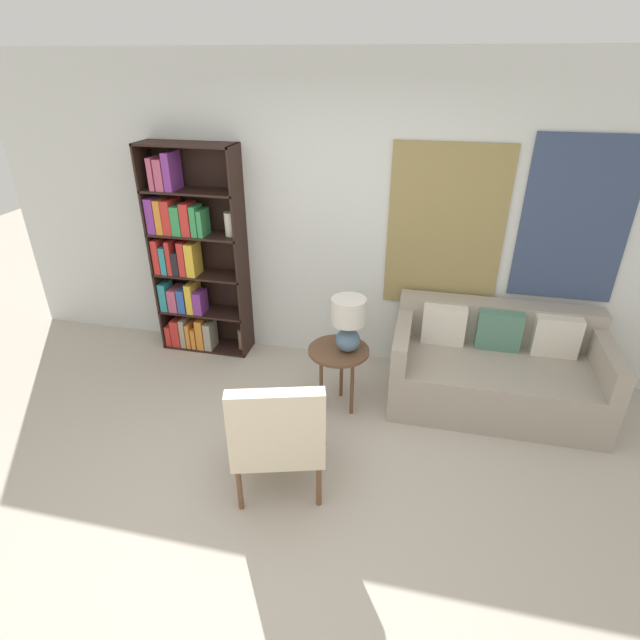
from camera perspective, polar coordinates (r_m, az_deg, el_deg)
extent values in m
plane|color=#B2A899|center=(3.51, -6.13, -20.51)|extent=(14.00, 14.00, 0.00)
cube|color=silver|center=(4.48, 1.30, 11.42)|extent=(6.40, 0.06, 2.70)
cube|color=olive|center=(4.36, 14.10, 10.02)|extent=(0.95, 0.02, 1.39)
cube|color=#334260|center=(4.46, 27.13, 9.99)|extent=(0.81, 0.02, 1.31)
cube|color=black|center=(5.02, -18.11, 7.53)|extent=(0.02, 0.30, 1.98)
cube|color=black|center=(4.65, -8.93, 7.03)|extent=(0.02, 0.30, 1.98)
cube|color=black|center=(4.58, -15.12, 18.85)|extent=(0.87, 0.30, 0.02)
cube|color=black|center=(5.23, -12.51, -2.78)|extent=(0.87, 0.30, 0.02)
cube|color=black|center=(4.94, -12.97, 7.91)|extent=(0.87, 0.01, 1.98)
cube|color=black|center=(5.05, -12.95, 1.06)|extent=(0.87, 0.30, 0.02)
cube|color=red|center=(5.32, -16.43, -1.32)|extent=(0.06, 0.23, 0.21)
cube|color=red|center=(5.27, -15.72, -1.10)|extent=(0.09, 0.23, 0.28)
cube|color=gray|center=(5.22, -14.97, -1.13)|extent=(0.05, 0.23, 0.30)
cube|color=orange|center=(5.21, -14.39, -1.40)|extent=(0.04, 0.23, 0.26)
cube|color=orange|center=(5.20, -13.82, -1.68)|extent=(0.04, 0.23, 0.21)
cube|color=orange|center=(5.13, -13.23, -1.34)|extent=(0.07, 0.20, 0.31)
cube|color=gray|center=(5.10, -12.40, -1.63)|extent=(0.07, 0.18, 0.29)
cylinder|color=#8C6B4C|center=(5.04, -8.92, -2.15)|extent=(0.07, 0.07, 0.21)
cube|color=black|center=(4.89, -13.44, 5.16)|extent=(0.87, 0.30, 0.02)
cube|color=teal|center=(5.11, -17.15, 2.69)|extent=(0.07, 0.17, 0.28)
cube|color=#B24C6B|center=(5.09, -16.05, 2.44)|extent=(0.09, 0.22, 0.23)
cube|color=#2D56A8|center=(5.03, -15.23, 2.30)|extent=(0.08, 0.18, 0.24)
cube|color=gold|center=(5.00, -14.27, 2.66)|extent=(0.07, 0.23, 0.30)
cube|color=#7A338C|center=(4.96, -13.51, 2.05)|extent=(0.09, 0.17, 0.22)
cube|color=black|center=(4.76, -13.96, 9.52)|extent=(0.87, 0.30, 0.02)
cube|color=red|center=(4.99, -17.65, 7.20)|extent=(0.06, 0.25, 0.33)
cube|color=teal|center=(4.96, -16.97, 6.77)|extent=(0.06, 0.23, 0.26)
cube|color=red|center=(4.91, -16.44, 7.04)|extent=(0.04, 0.21, 0.32)
cube|color=black|center=(4.88, -15.87, 6.37)|extent=(0.06, 0.17, 0.22)
cube|color=red|center=(4.86, -14.99, 7.04)|extent=(0.06, 0.24, 0.32)
cube|color=gold|center=(4.81, -14.26, 6.82)|extent=(0.08, 0.19, 0.31)
cube|color=black|center=(4.65, -14.52, 14.10)|extent=(0.87, 0.30, 0.02)
cube|color=#7A338C|center=(4.86, -18.27, 11.42)|extent=(0.08, 0.23, 0.32)
cube|color=orange|center=(4.81, -17.54, 11.29)|extent=(0.06, 0.19, 0.31)
cube|color=red|center=(4.79, -16.58, 11.39)|extent=(0.08, 0.25, 0.31)
cube|color=#338C4C|center=(4.74, -15.71, 11.03)|extent=(0.08, 0.21, 0.26)
cube|color=red|center=(4.69, -14.77, 11.15)|extent=(0.08, 0.19, 0.29)
cube|color=#338C4C|center=(4.64, -13.93, 10.98)|extent=(0.06, 0.17, 0.27)
cube|color=#338C4C|center=(4.63, -13.18, 10.81)|extent=(0.04, 0.19, 0.24)
cylinder|color=beige|center=(4.58, -10.20, 10.75)|extent=(0.11, 0.11, 0.21)
cylinder|color=#194723|center=(4.80, -18.78, 15.66)|extent=(0.06, 0.06, 0.26)
cube|color=#B24C6B|center=(4.72, -18.35, 15.64)|extent=(0.05, 0.18, 0.28)
cube|color=#B24C6B|center=(4.71, -17.37, 15.69)|extent=(0.07, 0.24, 0.27)
cube|color=#7A338C|center=(4.66, -16.53, 16.04)|extent=(0.07, 0.23, 0.32)
cylinder|color=brown|center=(3.78, -0.61, -12.50)|extent=(0.04, 0.04, 0.34)
cylinder|color=brown|center=(3.80, -8.50, -12.67)|extent=(0.04, 0.04, 0.34)
cylinder|color=brown|center=(3.39, -0.13, -18.35)|extent=(0.04, 0.04, 0.34)
cylinder|color=brown|center=(3.41, -9.17, -18.50)|extent=(0.04, 0.04, 0.34)
cube|color=beige|center=(3.44, -4.74, -12.85)|extent=(0.74, 0.76, 0.08)
cube|color=beige|center=(3.06, -5.02, -11.96)|extent=(0.59, 0.26, 0.49)
cube|color=brown|center=(3.35, -0.06, -10.90)|extent=(0.20, 0.55, 0.04)
cube|color=brown|center=(3.37, -9.59, -11.10)|extent=(0.20, 0.55, 0.04)
cube|color=#9E9384|center=(4.44, 19.20, -6.69)|extent=(1.68, 0.90, 0.42)
cube|color=#9E9384|center=(4.55, 19.63, -0.14)|extent=(1.68, 0.20, 0.36)
cube|color=#9E9384|center=(4.22, 9.44, -1.88)|extent=(0.12, 0.90, 0.25)
cube|color=#9E9384|center=(4.45, 29.81, -3.86)|extent=(0.12, 0.90, 0.25)
cube|color=beige|center=(4.38, 13.97, -0.54)|extent=(0.36, 0.12, 0.34)
cube|color=#4C7A66|center=(4.42, 19.77, -1.14)|extent=(0.36, 0.12, 0.34)
cube|color=beige|center=(4.51, 25.40, -1.71)|extent=(0.36, 0.12, 0.34)
cylinder|color=brown|center=(3.99, 2.15, -3.52)|extent=(0.49, 0.49, 0.02)
cylinder|color=brown|center=(4.26, 2.47, -5.71)|extent=(0.03, 0.03, 0.53)
cylinder|color=brown|center=(4.10, 0.13, -7.15)|extent=(0.03, 0.03, 0.53)
cylinder|color=brown|center=(4.06, 3.67, -7.60)|extent=(0.03, 0.03, 0.53)
ellipsoid|color=slate|center=(3.92, 3.20, -2.29)|extent=(0.19, 0.19, 0.19)
cylinder|color=tan|center=(3.86, 3.25, -0.69)|extent=(0.02, 0.02, 0.06)
cylinder|color=beige|center=(3.80, 3.30, 1.05)|extent=(0.27, 0.27, 0.20)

